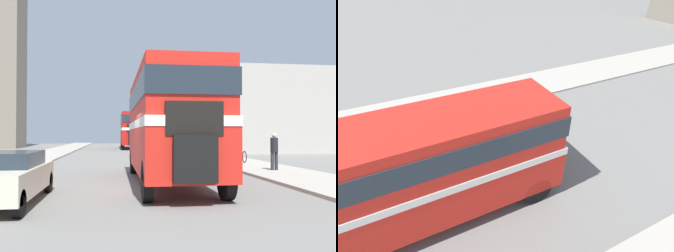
% 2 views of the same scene
% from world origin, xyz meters
% --- Properties ---
extents(ground_plane, '(120.00, 120.00, 0.00)m').
position_xyz_m(ground_plane, '(0.00, 0.00, 0.00)').
color(ground_plane, slate).
extents(sidewalk_left, '(3.50, 120.00, 0.12)m').
position_xyz_m(sidewalk_left, '(-6.75, 0.00, 0.06)').
color(sidewalk_left, '#A8A093').
rests_on(sidewalk_left, ground_plane).
extents(double_decker_bus, '(2.55, 9.72, 4.00)m').
position_xyz_m(double_decker_bus, '(1.07, 1.54, 2.41)').
color(double_decker_bus, red).
rests_on(double_decker_bus, ground_plane).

